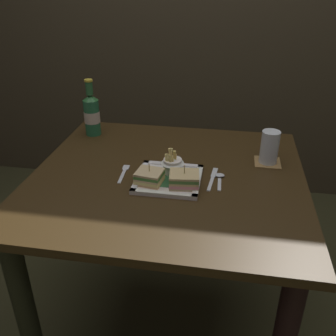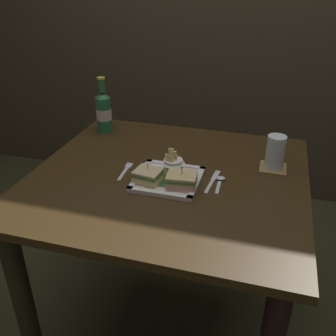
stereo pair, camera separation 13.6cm
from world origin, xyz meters
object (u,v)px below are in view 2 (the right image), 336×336
at_px(square_plate, 168,179).
at_px(sandwich_half_right, 182,180).
at_px(spoon, 220,180).
at_px(beer_bottle, 104,111).
at_px(fork, 126,170).
at_px(knife, 213,180).
at_px(sandwich_half_left, 148,176).
at_px(dining_table, 168,208).
at_px(water_glass, 275,154).
at_px(fries_cup, 173,164).

bearing_deg(square_plate, sandwich_half_right, -32.50).
xyz_separation_m(sandwich_half_right, spoon, (0.12, 0.09, -0.03)).
bearing_deg(square_plate, beer_bottle, 138.32).
height_order(fork, knife, same).
relative_size(sandwich_half_left, fork, 0.72).
xyz_separation_m(dining_table, spoon, (0.19, 0.00, 0.15)).
distance_m(sandwich_half_left, fork, 0.14).
height_order(dining_table, spoon, spoon).
height_order(sandwich_half_left, knife, sandwich_half_left).
xyz_separation_m(sandwich_half_left, knife, (0.22, 0.08, -0.03)).
distance_m(sandwich_half_left, sandwich_half_right, 0.12).
bearing_deg(spoon, sandwich_half_left, -160.22).
height_order(square_plate, sandwich_half_left, sandwich_half_left).
xyz_separation_m(sandwich_half_right, beer_bottle, (-0.47, 0.41, 0.06)).
height_order(square_plate, beer_bottle, beer_bottle).
height_order(sandwich_half_left, water_glass, water_glass).
relative_size(sandwich_half_right, knife, 0.64).
distance_m(dining_table, sandwich_half_right, 0.21).
distance_m(beer_bottle, fork, 0.42).
height_order(water_glass, spoon, water_glass).
height_order(dining_table, sandwich_half_right, sandwich_half_right).
distance_m(square_plate, sandwich_half_left, 0.08).
relative_size(square_plate, fries_cup, 2.18).
xyz_separation_m(dining_table, water_glass, (0.37, 0.16, 0.21)).
relative_size(square_plate, sandwich_half_left, 2.30).
distance_m(fries_cup, knife, 0.16).
distance_m(dining_table, sandwich_half_left, 0.21).
xyz_separation_m(dining_table, square_plate, (0.01, -0.05, 0.15)).
bearing_deg(water_glass, sandwich_half_right, -140.71).
xyz_separation_m(square_plate, beer_bottle, (-0.41, 0.37, 0.09)).
xyz_separation_m(sandwich_half_left, beer_bottle, (-0.35, 0.41, 0.07)).
bearing_deg(fork, spoon, 2.88).
relative_size(fries_cup, fork, 0.76).
bearing_deg(sandwich_half_right, beer_bottle, 139.39).
relative_size(beer_bottle, spoon, 2.17).
height_order(sandwich_half_right, knife, sandwich_half_right).
bearing_deg(dining_table, square_plate, -75.75).
distance_m(fork, spoon, 0.36).
height_order(dining_table, square_plate, square_plate).
bearing_deg(beer_bottle, knife, -29.49).
xyz_separation_m(knife, spoon, (0.03, 0.00, 0.00)).
distance_m(square_plate, beer_bottle, 0.56).
bearing_deg(sandwich_half_right, square_plate, 147.50).
height_order(sandwich_half_left, sandwich_half_right, sandwich_half_right).
bearing_deg(square_plate, knife, 16.34).
bearing_deg(spoon, square_plate, -165.11).
bearing_deg(sandwich_half_left, knife, 21.32).
xyz_separation_m(beer_bottle, knife, (0.57, -0.32, -0.10)).
relative_size(fries_cup, knife, 0.62).
distance_m(sandwich_half_right, water_glass, 0.39).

